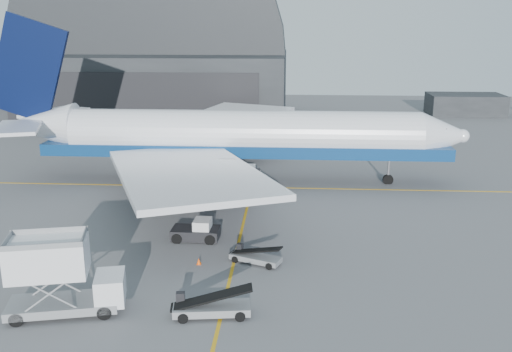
# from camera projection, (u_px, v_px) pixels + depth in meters

# --- Properties ---
(ground) EXTENTS (200.00, 200.00, 0.00)m
(ground) POSITION_uv_depth(u_px,v_px,m) (234.00, 261.00, 44.33)
(ground) COLOR #565659
(ground) RESTS_ON ground
(taxi_lines) EXTENTS (80.00, 42.12, 0.02)m
(taxi_lines) POSITION_uv_depth(u_px,v_px,m) (247.00, 208.00, 56.51)
(taxi_lines) COLOR #CE9413
(taxi_lines) RESTS_ON ground
(hangar) EXTENTS (50.00, 28.30, 28.00)m
(hangar) POSITION_uv_depth(u_px,v_px,m) (150.00, 67.00, 105.55)
(hangar) COLOR black
(hangar) RESTS_ON ground
(distant_bldg_a) EXTENTS (14.00, 8.00, 4.00)m
(distant_bldg_a) POSITION_uv_depth(u_px,v_px,m) (464.00, 115.00, 111.29)
(distant_bldg_a) COLOR black
(distant_bldg_a) RESTS_ON ground
(airliner) EXTENTS (54.38, 52.73, 19.08)m
(airliner) POSITION_uv_depth(u_px,v_px,m) (226.00, 136.00, 64.61)
(airliner) COLOR white
(airliner) RESTS_ON ground
(catering_truck) EXTENTS (7.70, 4.23, 5.01)m
(catering_truck) POSITION_uv_depth(u_px,v_px,m) (60.00, 277.00, 35.80)
(catering_truck) COLOR gray
(catering_truck) RESTS_ON ground
(pushback_tug) EXTENTS (4.07, 2.47, 1.85)m
(pushback_tug) POSITION_uv_depth(u_px,v_px,m) (197.00, 232.00, 48.47)
(pushback_tug) COLOR black
(pushback_tug) RESTS_ON ground
(belt_loader_a) EXTENTS (5.27, 2.33, 1.98)m
(belt_loader_a) POSITION_uv_depth(u_px,v_px,m) (211.00, 307.00, 36.01)
(belt_loader_a) COLOR gray
(belt_loader_a) RESTS_ON ground
(belt_loader_b) EXTENTS (4.25, 2.76, 1.61)m
(belt_loader_b) POSITION_uv_depth(u_px,v_px,m) (255.00, 257.00, 43.85)
(belt_loader_b) COLOR gray
(belt_loader_b) RESTS_ON ground
(traffic_cone) EXTENTS (0.34, 0.34, 0.49)m
(traffic_cone) POSITION_uv_depth(u_px,v_px,m) (199.00, 261.00, 43.66)
(traffic_cone) COLOR #FF4F08
(traffic_cone) RESTS_ON ground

